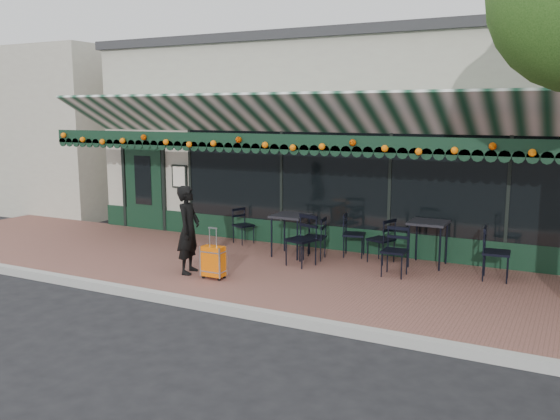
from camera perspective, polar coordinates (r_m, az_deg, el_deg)
The scene contains 16 objects.
ground at distance 9.26m, azimuth -5.59°, elevation -9.61°, with size 80.00×80.00×0.00m, color black.
sidewalk at distance 10.89m, azimuth 0.13°, elevation -6.21°, with size 18.00×4.00×0.15m, color brown.
curb at distance 9.17m, azimuth -5.87°, elevation -9.31°, with size 18.00×0.16×0.15m, color #9E9E99.
restaurant_building at distance 15.92m, azimuth 9.80°, elevation 6.66°, with size 12.00×9.60×4.50m.
neighbor_building_left at distance 23.48m, azimuth -22.19°, elevation 7.29°, with size 12.00×8.00×4.80m, color #B1AF9B.
woman at distance 10.66m, azimuth -8.80°, elevation -1.89°, with size 0.58×0.38×1.58m, color black.
suitcase at distance 10.34m, azimuth -6.43°, elevation -4.97°, with size 0.39×0.22×0.90m.
cafe_table_a at distance 11.38m, azimuth 14.10°, elevation -1.49°, with size 0.69×0.69×0.85m.
cafe_table_b at distance 11.80m, azimuth 1.04°, elevation -0.85°, with size 0.68×0.68×0.84m.
chair_a_left at distance 11.50m, azimuth 9.70°, elevation -2.86°, with size 0.44×0.44×0.88m, color black, non-canonical shape.
chair_a_right at distance 10.81m, azimuth 20.11°, elevation -3.93°, with size 0.47×0.47×0.94m, color black, non-canonical shape.
chair_a_front at distance 10.61m, azimuth 10.98°, elevation -3.96°, with size 0.43×0.43×0.87m, color black, non-canonical shape.
chair_b_left at distance 11.63m, azimuth 3.33°, elevation -2.70°, with size 0.42×0.42×0.84m, color black, non-canonical shape.
chair_b_right at distance 11.90m, azimuth 7.14°, elevation -2.39°, with size 0.44×0.44×0.88m, color black, non-canonical shape.
chair_b_front at distance 11.11m, azimuth 2.03°, elevation -2.94°, with size 0.48×0.48×0.96m, color black, non-canonical shape.
chair_solo at distance 13.01m, azimuth -3.54°, elevation -1.52°, with size 0.39×0.39×0.78m, color black, non-canonical shape.
Camera 1 is at (4.77, -7.33, 3.03)m, focal length 38.00 mm.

